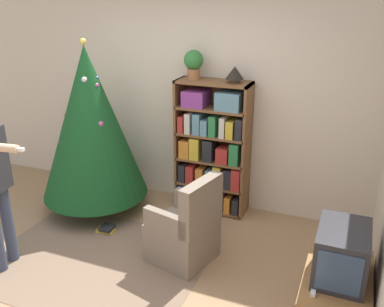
{
  "coord_description": "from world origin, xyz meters",
  "views": [
    {
      "loc": [
        1.85,
        -2.76,
        2.56
      ],
      "look_at": [
        0.39,
        0.86,
        1.05
      ],
      "focal_mm": 40.0,
      "sensor_mm": 36.0,
      "label": 1
    }
  ],
  "objects_px": {
    "television": "(342,253)",
    "christmas_tree": "(91,123)",
    "bookshelf": "(212,151)",
    "table_lamp": "(235,73)",
    "potted_plant": "(194,62)",
    "armchair": "(185,232)"
  },
  "relations": [
    {
      "from": "bookshelf",
      "to": "christmas_tree",
      "type": "xyz_separation_m",
      "value": [
        -1.31,
        -0.52,
        0.33
      ]
    },
    {
      "from": "armchair",
      "to": "christmas_tree",
      "type": "bearing_deg",
      "value": -98.69
    },
    {
      "from": "bookshelf",
      "to": "armchair",
      "type": "height_order",
      "value": "bookshelf"
    },
    {
      "from": "television",
      "to": "armchair",
      "type": "bearing_deg",
      "value": 166.36
    },
    {
      "from": "television",
      "to": "potted_plant",
      "type": "xyz_separation_m",
      "value": [
        -1.81,
        1.47,
        1.12
      ]
    },
    {
      "from": "table_lamp",
      "to": "armchair",
      "type": "bearing_deg",
      "value": -95.91
    },
    {
      "from": "potted_plant",
      "to": "christmas_tree",
      "type": "bearing_deg",
      "value": -153.4
    },
    {
      "from": "television",
      "to": "christmas_tree",
      "type": "relative_size",
      "value": 0.27
    },
    {
      "from": "bookshelf",
      "to": "potted_plant",
      "type": "bearing_deg",
      "value": 177.41
    },
    {
      "from": "table_lamp",
      "to": "television",
      "type": "bearing_deg",
      "value": -47.85
    },
    {
      "from": "armchair",
      "to": "potted_plant",
      "type": "xyz_separation_m",
      "value": [
        -0.36,
        1.12,
        1.46
      ]
    },
    {
      "from": "potted_plant",
      "to": "television",
      "type": "bearing_deg",
      "value": -39.07
    },
    {
      "from": "christmas_tree",
      "to": "table_lamp",
      "type": "height_order",
      "value": "christmas_tree"
    },
    {
      "from": "television",
      "to": "potted_plant",
      "type": "height_order",
      "value": "potted_plant"
    },
    {
      "from": "television",
      "to": "christmas_tree",
      "type": "height_order",
      "value": "christmas_tree"
    },
    {
      "from": "armchair",
      "to": "table_lamp",
      "type": "height_order",
      "value": "table_lamp"
    },
    {
      "from": "bookshelf",
      "to": "table_lamp",
      "type": "bearing_deg",
      "value": 2.63
    },
    {
      "from": "potted_plant",
      "to": "table_lamp",
      "type": "distance_m",
      "value": 0.49
    },
    {
      "from": "christmas_tree",
      "to": "table_lamp",
      "type": "relative_size",
      "value": 10.31
    },
    {
      "from": "bookshelf",
      "to": "table_lamp",
      "type": "relative_size",
      "value": 7.98
    },
    {
      "from": "christmas_tree",
      "to": "potted_plant",
      "type": "distance_m",
      "value": 1.38
    },
    {
      "from": "television",
      "to": "table_lamp",
      "type": "distance_m",
      "value": 2.24
    }
  ]
}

